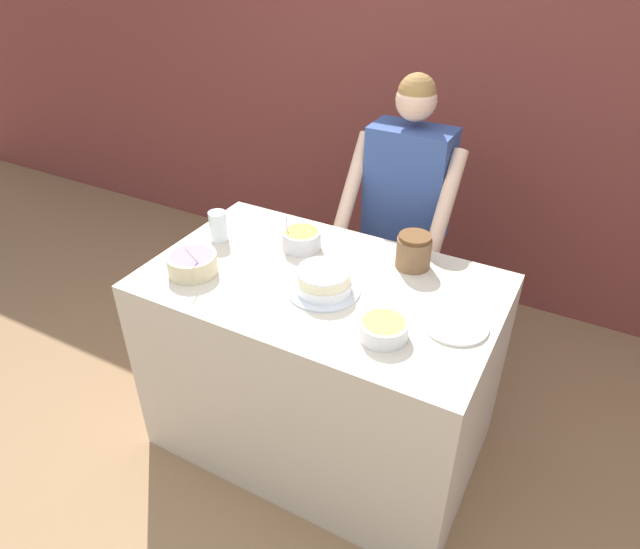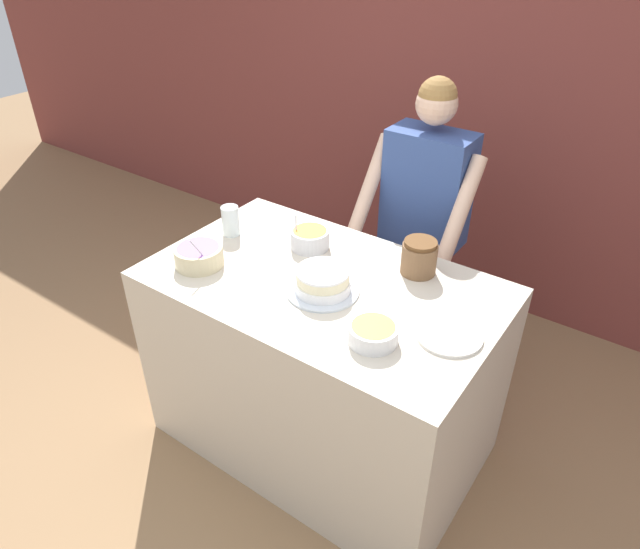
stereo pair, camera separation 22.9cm
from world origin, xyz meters
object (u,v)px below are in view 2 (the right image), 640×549
cake (323,282)px  frosting_bowl_orange (310,238)px  person_baker (424,209)px  ceramic_plate (449,335)px  frosting_bowl_purple (199,255)px  drinking_glass (231,221)px  stoneware_jar (419,257)px  frosting_bowl_olive (373,333)px

cake → frosting_bowl_orange: bearing=134.4°
person_baker → frosting_bowl_orange: person_baker is taller
ceramic_plate → person_baker: bearing=121.9°
person_baker → cake: size_ratio=5.43×
frosting_bowl_purple → cake: bearing=14.3°
frosting_bowl_orange → drinking_glass: bearing=-162.7°
drinking_glass → stoneware_jar: bearing=13.6°
frosting_bowl_olive → cake: bearing=155.2°
ceramic_plate → frosting_bowl_purple: bearing=-171.0°
frosting_bowl_orange → drinking_glass: 0.39m
stoneware_jar → frosting_bowl_olive: bearing=-81.3°
person_baker → frosting_bowl_orange: 0.67m
ceramic_plate → frosting_bowl_orange: bearing=164.2°
person_baker → ceramic_plate: size_ratio=6.63×
person_baker → stoneware_jar: size_ratio=10.65×
stoneware_jar → cake: bearing=-125.2°
person_baker → drinking_glass: person_baker is taller
frosting_bowl_olive → drinking_glass: bearing=163.1°
frosting_bowl_purple → frosting_bowl_orange: 0.50m
cake → frosting_bowl_purple: size_ratio=1.42×
person_baker → ceramic_plate: 0.99m
frosting_bowl_orange → person_baker: bearing=66.9°
frosting_bowl_olive → drinking_glass: drinking_glass is taller
frosting_bowl_olive → stoneware_jar: stoneware_jar is taller
frosting_bowl_olive → ceramic_plate: bearing=40.4°
person_baker → drinking_glass: (-0.64, -0.73, 0.05)m
frosting_bowl_purple → frosting_bowl_orange: frosting_bowl_purple is taller
person_baker → frosting_bowl_orange: bearing=-113.1°
frosting_bowl_orange → ceramic_plate: size_ratio=0.72×
cake → frosting_bowl_purple: frosting_bowl_purple is taller
frosting_bowl_purple → frosting_bowl_olive: 0.87m
frosting_bowl_purple → person_baker: bearing=60.9°
frosting_bowl_purple → ceramic_plate: frosting_bowl_purple is taller
person_baker → drinking_glass: 0.97m
ceramic_plate → stoneware_jar: (-0.29, 0.32, 0.07)m
frosting_bowl_purple → frosting_bowl_orange: (0.30, 0.40, -0.00)m
drinking_glass → person_baker: bearing=49.0°
drinking_glass → frosting_bowl_olive: bearing=-16.9°
cake → stoneware_jar: size_ratio=1.96×
person_baker → drinking_glass: size_ratio=11.39×
frosting_bowl_purple → frosting_bowl_olive: size_ratio=1.15×
person_baker → stoneware_jar: (0.23, -0.52, 0.06)m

